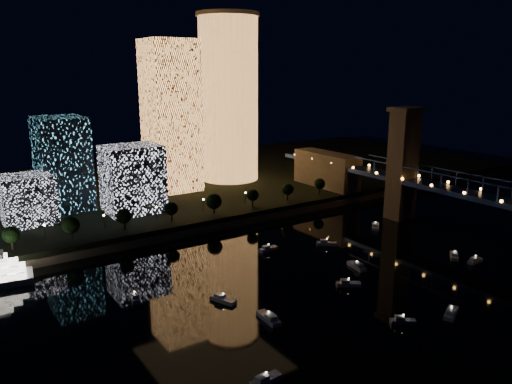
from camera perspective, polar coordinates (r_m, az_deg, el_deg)
ground at (r=160.12m, az=14.39°, el=-11.00°), size 520.00×520.00×0.00m
far_bank at (r=285.11m, az=-10.08°, el=0.82°), size 420.00×160.00×5.00m
seawall at (r=218.48m, az=-1.72°, el=-3.30°), size 420.00×6.00×3.00m
tower_cylindrical at (r=279.30m, az=-3.14°, el=10.63°), size 34.00×34.00×89.95m
tower_rectangular at (r=257.57m, az=-9.69°, el=8.50°), size 23.67×23.67×75.31m
midrise_blocks at (r=225.15m, az=-22.59°, el=1.35°), size 92.60×46.57×40.79m
truss_bridge at (r=207.48m, az=26.03°, el=-1.46°), size 13.00×266.00×50.00m
motorboats at (r=165.45m, az=9.57°, el=-9.59°), size 116.02×73.40×2.78m
esplanade_trees at (r=205.35m, az=-11.15°, el=-2.09°), size 165.92×6.94×8.97m
street_lamps at (r=211.76m, az=-11.30°, el=-2.02°), size 132.70×0.70×5.65m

